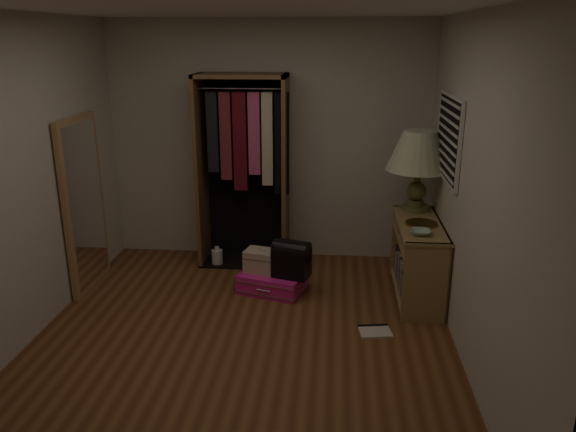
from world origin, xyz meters
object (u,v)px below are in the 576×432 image
at_px(black_bag, 292,258).
at_px(table_lamp, 419,153).
at_px(floor_mirror, 84,204).
at_px(pink_suitcase, 272,281).
at_px(train_case, 262,261).
at_px(console_bookshelf, 417,257).
at_px(white_jug, 217,257).
at_px(open_wardrobe, 246,155).

distance_m(black_bag, table_lamp, 1.61).
xyz_separation_m(floor_mirror, black_bag, (2.04, -0.06, -0.47)).
height_order(pink_suitcase, train_case, train_case).
bearing_deg(console_bookshelf, black_bag, -175.10).
distance_m(table_lamp, white_jug, 2.43).
xyz_separation_m(train_case, table_lamp, (1.51, 0.39, 1.03)).
relative_size(pink_suitcase, black_bag, 1.87).
relative_size(floor_mirror, black_bag, 4.35).
height_order(console_bookshelf, table_lamp, table_lamp).
distance_m(open_wardrobe, table_lamp, 1.80).
xyz_separation_m(open_wardrobe, white_jug, (-0.32, -0.17, -1.12)).
distance_m(pink_suitcase, train_case, 0.23).
xyz_separation_m(train_case, white_jug, (-0.57, 0.57, -0.21)).
relative_size(console_bookshelf, floor_mirror, 0.66).
height_order(floor_mirror, white_jug, floor_mirror).
xyz_separation_m(console_bookshelf, black_bag, (-1.20, -0.10, -0.01)).
bearing_deg(open_wardrobe, white_jug, -151.76).
height_order(train_case, table_lamp, table_lamp).
relative_size(open_wardrobe, table_lamp, 2.44).
distance_m(floor_mirror, white_jug, 1.51).
xyz_separation_m(console_bookshelf, open_wardrobe, (-1.76, 0.73, 0.82)).
height_order(console_bookshelf, train_case, console_bookshelf).
relative_size(console_bookshelf, black_bag, 2.87).
distance_m(pink_suitcase, white_jug, 0.90).
relative_size(console_bookshelf, train_case, 3.02).
relative_size(floor_mirror, white_jug, 7.90).
bearing_deg(console_bookshelf, floor_mirror, -179.25).
xyz_separation_m(console_bookshelf, pink_suitcase, (-1.39, -0.04, -0.30)).
bearing_deg(table_lamp, pink_suitcase, -163.60).
height_order(open_wardrobe, floor_mirror, open_wardrobe).
bearing_deg(black_bag, console_bookshelf, 21.68).
bearing_deg(console_bookshelf, pink_suitcase, -178.54).
xyz_separation_m(open_wardrobe, table_lamp, (1.76, -0.35, 0.12)).
relative_size(console_bookshelf, table_lamp, 1.33).
xyz_separation_m(floor_mirror, train_case, (1.74, 0.03, -0.55)).
height_order(console_bookshelf, floor_mirror, floor_mirror).
height_order(console_bookshelf, black_bag, console_bookshelf).
relative_size(table_lamp, white_jug, 3.90).
bearing_deg(pink_suitcase, black_bag, -2.93).
height_order(console_bookshelf, pink_suitcase, console_bookshelf).
height_order(train_case, black_bag, black_bag).
distance_m(console_bookshelf, pink_suitcase, 1.43).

